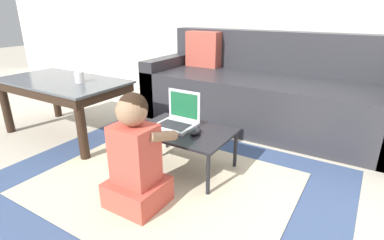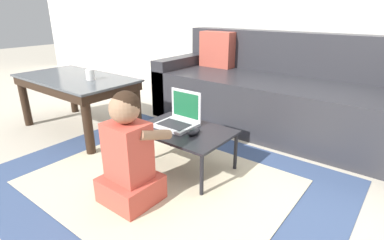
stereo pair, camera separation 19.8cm
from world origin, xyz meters
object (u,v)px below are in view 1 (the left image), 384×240
Objects in this scene: couch at (264,93)px; person_seated at (136,159)px; laptop at (178,121)px; computer_mouse at (196,132)px; cup_on_table at (79,77)px; laptop_desk at (184,133)px; coffee_table at (63,88)px.

person_seated is at bearing -95.76° from couch.
laptop reaches higher than computer_mouse.
laptop_desk is at bearing 0.43° from cup_on_table.
cup_on_table is (-0.98, 0.47, 0.24)m from person_seated.
laptop reaches higher than laptop_desk.
laptop_desk is 2.48× the size of laptop.
couch reaches higher than cup_on_table.
cup_on_table is (-0.98, -0.01, 0.27)m from laptop_desk.
laptop_desk is at bearing 166.71° from computer_mouse.
person_seated reaches higher than coffee_table.
person_seated reaches higher than laptop_desk.
cup_on_table is at bearing -135.14° from couch.
cup_on_table is (0.21, 0.02, 0.12)m from coffee_table.
cup_on_table is at bearing 4.66° from coffee_table.
laptop is at bearing -102.24° from couch.
laptop is at bearing 154.45° from laptop_desk.
couch is 2.04× the size of coffee_table.
person_seated reaches higher than computer_mouse.
couch is 1.12m from laptop.
cup_on_table is (-1.14, -1.14, 0.23)m from couch.
cup_on_table is (-0.91, -0.04, 0.20)m from laptop.
computer_mouse is 1.23× the size of cup_on_table.
laptop is 0.52m from person_seated.
person_seated is (-0.00, -0.47, 0.03)m from laptop_desk.
computer_mouse is (-0.06, -1.16, 0.01)m from couch.
laptop_desk is 0.47m from person_seated.
laptop_desk is 1.02m from cup_on_table.
coffee_table is 1.28m from person_seated.
computer_mouse reaches higher than laptop_desk.
couch is at bearing 40.49° from coffee_table.
person_seated is (-0.10, -0.45, -0.02)m from computer_mouse.
cup_on_table reaches higher than laptop_desk.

